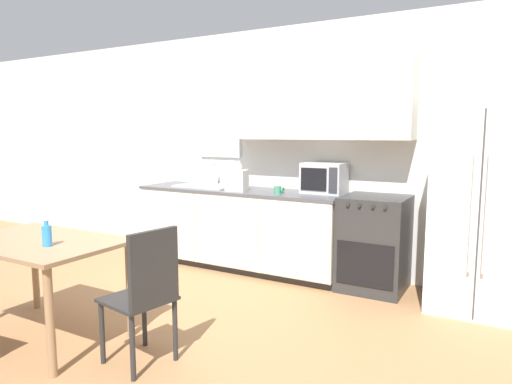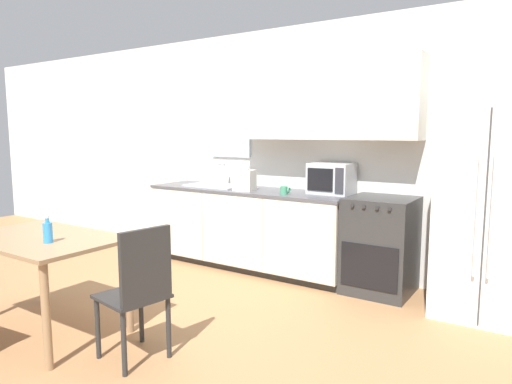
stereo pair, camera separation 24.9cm
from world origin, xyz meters
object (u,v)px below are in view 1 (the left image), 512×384
Objects in this scene: dining_table at (39,253)px; drink_bottle at (47,235)px; dining_chair_side at (146,288)px; refrigerator at (482,210)px; oven_range at (374,243)px; microwave at (324,178)px; coffee_mug at (278,190)px.

drink_bottle is at bearing -21.05° from dining_table.
dining_table is at bearing 103.53° from dining_chair_side.
refrigerator reaches higher than drink_bottle.
refrigerator is 3.60m from dining_table.
dining_table is 6.31× the size of drink_bottle.
oven_range is 2.93m from drink_bottle.
dining_chair_side is 4.69× the size of drink_bottle.
refrigerator is 2.86m from dining_chair_side.
dining_table is at bearing -141.40° from refrigerator.
oven_range is 2.12× the size of microwave.
microwave reaches higher than coffee_mug.
microwave is at bearing 168.27° from oven_range.
refrigerator is 1.90m from coffee_mug.
drink_bottle is (-1.07, -2.51, -0.23)m from microwave.
oven_range is 2.41m from dining_chair_side.
dining_chair_side is at bearing 3.27° from dining_table.
coffee_mug is 2.32m from dining_table.
refrigerator is at bearing -6.60° from microwave.
refrigerator is at bearing 3.97° from coffee_mug.
refrigerator is 1.40× the size of dining_table.
dining_chair_side reaches higher than dining_table.
coffee_mug is (-0.96, -0.19, 0.48)m from oven_range.
microwave is at bearing 3.06° from dining_chair_side.
oven_range is 1.02m from refrigerator.
microwave is 0.35× the size of dining_table.
dining_chair_side is (1.00, 0.06, -0.11)m from dining_table.
dining_table is (-1.30, -2.42, -0.41)m from microwave.
microwave is at bearing 66.93° from drink_bottle.
oven_range is 0.74× the size of dining_table.
refrigerator is at bearing -29.35° from dining_chair_side.
refrigerator is 16.54× the size of coffee_mug.
refrigerator is at bearing 42.13° from drink_bottle.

